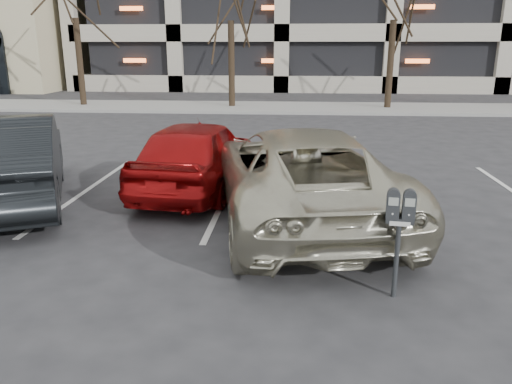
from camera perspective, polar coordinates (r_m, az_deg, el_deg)
ground at (r=7.41m, az=5.05°, el=-5.54°), size 140.00×140.00×0.00m
sidewalk at (r=23.03m, az=4.78°, el=9.58°), size 80.00×4.00×0.12m
stall_lines at (r=9.66m, az=-3.37°, el=-0.19°), size 16.90×5.20×0.00m
parking_meter at (r=5.66m, az=16.13°, el=-2.79°), size 0.33×0.16×1.25m
suv_silver at (r=8.10m, az=5.00°, el=2.06°), size 3.55×5.87×1.53m
car_red at (r=9.83m, az=-6.71°, el=4.27°), size 2.12×4.34×1.43m
car_dark at (r=9.94m, az=-26.50°, el=3.30°), size 3.57×5.14×1.61m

